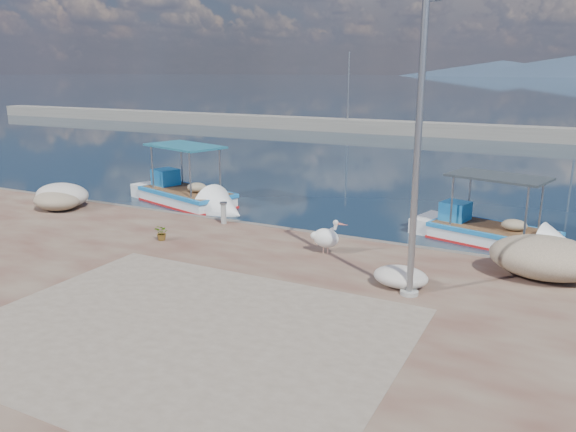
# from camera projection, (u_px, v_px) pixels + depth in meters

# --- Properties ---
(ground) EXTENTS (1400.00, 1400.00, 0.00)m
(ground) POSITION_uv_depth(u_px,v_px,m) (223.00, 295.00, 14.89)
(ground) COLOR #162635
(ground) RESTS_ON ground
(quay) EXTENTS (44.00, 22.00, 0.50)m
(quay) POSITION_uv_depth(u_px,v_px,m) (30.00, 402.00, 9.65)
(quay) COLOR #522C23
(quay) RESTS_ON ground
(quay_patch) EXTENTS (9.00, 7.00, 0.01)m
(quay_patch) POSITION_uv_depth(u_px,v_px,m) (183.00, 331.00, 11.74)
(quay_patch) COLOR gray
(quay_patch) RESTS_ON quay
(breakwater) EXTENTS (120.00, 2.20, 7.50)m
(breakwater) POSITION_uv_depth(u_px,v_px,m) (475.00, 131.00, 49.21)
(breakwater) COLOR gray
(breakwater) RESTS_ON ground
(boat_left) EXTENTS (6.72, 3.86, 3.07)m
(boat_left) POSITION_uv_depth(u_px,v_px,m) (186.00, 198.00, 25.10)
(boat_left) COLOR white
(boat_left) RESTS_ON ground
(boat_right) EXTENTS (6.01, 3.24, 2.75)m
(boat_right) POSITION_uv_depth(u_px,v_px,m) (491.00, 236.00, 19.42)
(boat_right) COLOR white
(boat_right) RESTS_ON ground
(pelican) EXTENTS (1.10, 0.64, 1.05)m
(pelican) POSITION_uv_depth(u_px,v_px,m) (326.00, 237.00, 16.62)
(pelican) COLOR tan
(pelican) RESTS_ON quay
(lamp_post) EXTENTS (0.44, 0.96, 7.00)m
(lamp_post) POSITION_uv_depth(u_px,v_px,m) (417.00, 160.00, 12.85)
(lamp_post) COLOR gray
(lamp_post) RESTS_ON quay
(bollard_near) EXTENTS (0.26, 0.26, 0.78)m
(bollard_near) POSITION_uv_depth(u_px,v_px,m) (223.00, 212.00, 19.89)
(bollard_near) COLOR gray
(bollard_near) RESTS_ON quay
(bollard_far) EXTENTS (0.22, 0.22, 0.68)m
(bollard_far) POSITION_uv_depth(u_px,v_px,m) (73.00, 196.00, 22.66)
(bollard_far) COLOR gray
(bollard_far) RESTS_ON quay
(potted_plant) EXTENTS (0.51, 0.46, 0.51)m
(potted_plant) POSITION_uv_depth(u_px,v_px,m) (162.00, 233.00, 17.95)
(potted_plant) COLOR #33722D
(potted_plant) RESTS_ON quay
(net_pile_a) EXTENTS (2.31, 1.68, 0.94)m
(net_pile_a) POSITION_uv_depth(u_px,v_px,m) (62.00, 195.00, 22.34)
(net_pile_a) COLOR silver
(net_pile_a) RESTS_ON quay
(net_pile_d) EXTENTS (1.38, 1.04, 0.52)m
(net_pile_d) POSITION_uv_depth(u_px,v_px,m) (401.00, 277.00, 14.10)
(net_pile_d) COLOR silver
(net_pile_d) RESTS_ON quay
(net_pile_b) EXTENTS (1.95, 1.52, 0.76)m
(net_pile_b) POSITION_uv_depth(u_px,v_px,m) (57.00, 200.00, 21.85)
(net_pile_b) COLOR tan
(net_pile_b) RESTS_ON quay
(net_pile_c) EXTENTS (2.82, 2.02, 1.11)m
(net_pile_c) POSITION_uv_depth(u_px,v_px,m) (545.00, 258.00, 14.63)
(net_pile_c) COLOR tan
(net_pile_c) RESTS_ON quay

